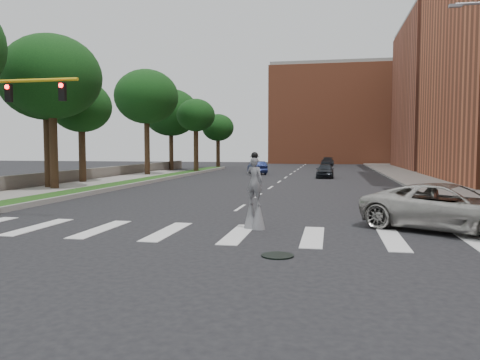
% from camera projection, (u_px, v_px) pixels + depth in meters
% --- Properties ---
extents(ground_plane, '(160.00, 160.00, 0.00)m').
position_uv_depth(ground_plane, '(194.00, 238.00, 15.46)').
color(ground_plane, black).
rests_on(ground_plane, ground).
extents(grass_median, '(2.00, 60.00, 0.25)m').
position_uv_depth(grass_median, '(127.00, 184.00, 37.23)').
color(grass_median, '#1A4212').
rests_on(grass_median, ground).
extents(median_curb, '(0.20, 60.00, 0.28)m').
position_uv_depth(median_curb, '(140.00, 184.00, 37.03)').
color(median_curb, gray).
rests_on(median_curb, ground).
extents(sidewalk_left, '(4.00, 60.00, 0.18)m').
position_uv_depth(sidewalk_left, '(9.00, 196.00, 28.01)').
color(sidewalk_left, gray).
rests_on(sidewalk_left, ground).
extents(sidewalk_right, '(5.00, 90.00, 0.18)m').
position_uv_depth(sidewalk_right, '(433.00, 184.00, 37.56)').
color(sidewalk_right, gray).
rests_on(sidewalk_right, ground).
extents(stone_wall, '(0.50, 56.00, 1.10)m').
position_uv_depth(stone_wall, '(77.00, 176.00, 40.21)').
color(stone_wall, '#5A544D').
rests_on(stone_wall, ground).
extents(manhole, '(0.90, 0.90, 0.04)m').
position_uv_depth(manhole, '(277.00, 256.00, 12.93)').
color(manhole, black).
rests_on(manhole, ground).
extents(building_far, '(16.00, 22.00, 20.00)m').
position_uv_depth(building_far, '(463.00, 96.00, 63.46)').
color(building_far, '#9F513A').
rests_on(building_far, ground).
extents(building_backdrop, '(26.00, 14.00, 18.00)m').
position_uv_depth(building_backdrop, '(340.00, 116.00, 90.07)').
color(building_backdrop, '#B75B39').
rests_on(building_backdrop, ground).
extents(stilt_performer, '(0.82, 0.63, 2.85)m').
position_uv_depth(stilt_performer, '(255.00, 199.00, 17.20)').
color(stilt_performer, '#322114').
rests_on(stilt_performer, ground).
extents(suv_crossing, '(6.75, 5.52, 1.71)m').
position_uv_depth(suv_crossing, '(451.00, 208.00, 16.70)').
color(suv_crossing, '#AFACA5').
rests_on(suv_crossing, ground).
extents(car_near, '(1.71, 4.23, 1.44)m').
position_uv_depth(car_near, '(325.00, 171.00, 46.34)').
color(car_near, black).
rests_on(car_near, ground).
extents(car_mid, '(2.95, 4.67, 1.45)m').
position_uv_depth(car_mid, '(257.00, 168.00, 52.72)').
color(car_mid, navy).
rests_on(car_mid, ground).
extents(car_far, '(2.09, 4.89, 1.40)m').
position_uv_depth(car_far, '(328.00, 162.00, 76.04)').
color(car_far, black).
rests_on(car_far, ground).
extents(tree_2, '(6.76, 6.76, 10.74)m').
position_uv_depth(tree_2, '(52.00, 77.00, 32.11)').
color(tree_2, '#322114').
rests_on(tree_2, ground).
extents(tree_3, '(4.95, 4.95, 8.46)m').
position_uv_depth(tree_3, '(81.00, 107.00, 38.32)').
color(tree_3, '#322114').
rests_on(tree_3, ground).
extents(tree_4, '(6.67, 6.67, 11.15)m').
position_uv_depth(tree_4, '(146.00, 97.00, 48.91)').
color(tree_4, '#322114').
rests_on(tree_4, ground).
extents(tree_5, '(7.30, 7.30, 10.72)m').
position_uv_depth(tree_5, '(171.00, 113.00, 61.83)').
color(tree_5, '#322114').
rests_on(tree_5, ground).
extents(tree_6, '(4.49, 4.49, 8.68)m').
position_uv_depth(tree_6, '(196.00, 116.00, 54.60)').
color(tree_6, '#322114').
rests_on(tree_6, ground).
extents(tree_7, '(4.63, 4.63, 7.88)m').
position_uv_depth(tree_7, '(218.00, 128.00, 68.25)').
color(tree_7, '#322114').
rests_on(tree_7, ground).
extents(tree_8, '(6.57, 6.57, 10.53)m').
position_uv_depth(tree_8, '(46.00, 81.00, 32.97)').
color(tree_8, '#322114').
rests_on(tree_8, ground).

